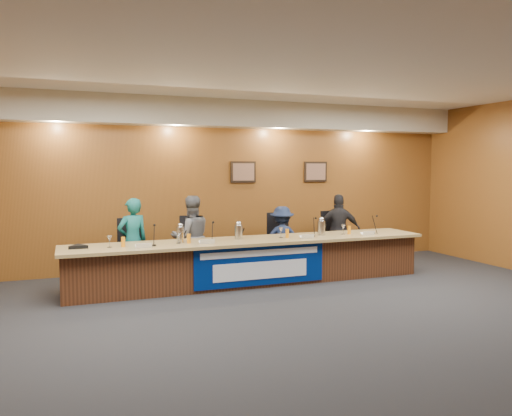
# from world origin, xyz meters

# --- Properties ---
(floor) EXTENTS (10.00, 10.00, 0.00)m
(floor) POSITION_xyz_m (0.00, 0.00, 0.00)
(floor) COLOR black
(floor) RESTS_ON ground
(ceiling) EXTENTS (10.00, 8.00, 0.04)m
(ceiling) POSITION_xyz_m (0.00, 0.00, 3.20)
(ceiling) COLOR silver
(ceiling) RESTS_ON wall_back
(wall_back) EXTENTS (10.00, 0.04, 3.20)m
(wall_back) POSITION_xyz_m (0.00, 4.00, 1.60)
(wall_back) COLOR brown
(wall_back) RESTS_ON floor
(soffit) EXTENTS (10.00, 0.50, 0.50)m
(soffit) POSITION_xyz_m (0.00, 3.75, 2.95)
(soffit) COLOR beige
(soffit) RESTS_ON wall_back
(dais_body) EXTENTS (6.00, 0.80, 0.70)m
(dais_body) POSITION_xyz_m (0.00, 2.40, 0.35)
(dais_body) COLOR #452413
(dais_body) RESTS_ON floor
(dais_top) EXTENTS (6.10, 0.95, 0.05)m
(dais_top) POSITION_xyz_m (0.00, 2.35, 0.72)
(dais_top) COLOR olive
(dais_top) RESTS_ON dais_body
(banner) EXTENTS (2.20, 0.02, 0.65)m
(banner) POSITION_xyz_m (0.00, 1.99, 0.38)
(banner) COLOR navy
(banner) RESTS_ON dais_body
(banner_text_upper) EXTENTS (2.00, 0.01, 0.10)m
(banner_text_upper) POSITION_xyz_m (0.00, 1.97, 0.58)
(banner_text_upper) COLOR silver
(banner_text_upper) RESTS_ON banner
(banner_text_lower) EXTENTS (1.60, 0.01, 0.28)m
(banner_text_lower) POSITION_xyz_m (0.00, 1.97, 0.30)
(banner_text_lower) COLOR silver
(banner_text_lower) RESTS_ON banner
(wall_photo_left) EXTENTS (0.52, 0.04, 0.42)m
(wall_photo_left) POSITION_xyz_m (0.40, 3.97, 1.85)
(wall_photo_left) COLOR black
(wall_photo_left) RESTS_ON wall_back
(wall_photo_right) EXTENTS (0.52, 0.04, 0.42)m
(wall_photo_right) POSITION_xyz_m (2.00, 3.97, 1.85)
(wall_photo_right) COLOR black
(wall_photo_right) RESTS_ON wall_back
(panelist_a) EXTENTS (0.60, 0.48, 1.43)m
(panelist_a) POSITION_xyz_m (-1.86, 3.11, 0.72)
(panelist_a) COLOR #125B58
(panelist_a) RESTS_ON floor
(panelist_b) EXTENTS (0.73, 0.58, 1.45)m
(panelist_b) POSITION_xyz_m (-0.87, 3.11, 0.73)
(panelist_b) COLOR #56575B
(panelist_b) RESTS_ON floor
(panelist_c) EXTENTS (0.88, 0.65, 1.22)m
(panelist_c) POSITION_xyz_m (0.86, 3.11, 0.61)
(panelist_c) COLOR #121D3A
(panelist_c) RESTS_ON floor
(panelist_d) EXTENTS (0.90, 0.66, 1.42)m
(panelist_d) POSITION_xyz_m (2.08, 3.11, 0.71)
(panelist_d) COLOR black
(panelist_d) RESTS_ON floor
(office_chair_a) EXTENTS (0.50, 0.50, 0.08)m
(office_chair_a) POSITION_xyz_m (-1.86, 3.21, 0.48)
(office_chair_a) COLOR black
(office_chair_a) RESTS_ON floor
(office_chair_b) EXTENTS (0.62, 0.62, 0.08)m
(office_chair_b) POSITION_xyz_m (-0.87, 3.21, 0.48)
(office_chair_b) COLOR black
(office_chair_b) RESTS_ON floor
(office_chair_c) EXTENTS (0.57, 0.57, 0.08)m
(office_chair_c) POSITION_xyz_m (0.86, 3.21, 0.48)
(office_chair_c) COLOR black
(office_chair_c) RESTS_ON floor
(office_chair_d) EXTENTS (0.55, 0.55, 0.08)m
(office_chair_d) POSITION_xyz_m (2.08, 3.21, 0.48)
(office_chair_d) COLOR black
(office_chair_d) RESTS_ON floor
(nameplate_a) EXTENTS (0.24, 0.08, 0.10)m
(nameplate_a) POSITION_xyz_m (-1.83, 2.07, 0.80)
(nameplate_a) COLOR white
(nameplate_a) RESTS_ON dais_top
(microphone_a) EXTENTS (0.07, 0.07, 0.02)m
(microphone_a) POSITION_xyz_m (-1.66, 2.22, 0.76)
(microphone_a) COLOR black
(microphone_a) RESTS_ON dais_top
(juice_glass_a) EXTENTS (0.06, 0.06, 0.15)m
(juice_glass_a) POSITION_xyz_m (-2.10, 2.30, 0.82)
(juice_glass_a) COLOR orange
(juice_glass_a) RESTS_ON dais_top
(water_glass_a) EXTENTS (0.08, 0.08, 0.18)m
(water_glass_a) POSITION_xyz_m (-2.30, 2.30, 0.84)
(water_glass_a) COLOR silver
(water_glass_a) RESTS_ON dais_top
(nameplate_b) EXTENTS (0.24, 0.08, 0.10)m
(nameplate_b) POSITION_xyz_m (-0.84, 2.12, 0.80)
(nameplate_b) COLOR white
(nameplate_b) RESTS_ON dais_top
(microphone_b) EXTENTS (0.07, 0.07, 0.02)m
(microphone_b) POSITION_xyz_m (-0.73, 2.29, 0.76)
(microphone_b) COLOR black
(microphone_b) RESTS_ON dais_top
(juice_glass_b) EXTENTS (0.06, 0.06, 0.15)m
(juice_glass_b) POSITION_xyz_m (-1.10, 2.30, 0.82)
(juice_glass_b) COLOR orange
(juice_glass_b) RESTS_ON dais_top
(water_glass_b) EXTENTS (0.08, 0.08, 0.18)m
(water_glass_b) POSITION_xyz_m (-1.25, 2.33, 0.84)
(water_glass_b) COLOR silver
(water_glass_b) RESTS_ON dais_top
(nameplate_c) EXTENTS (0.24, 0.08, 0.10)m
(nameplate_c) POSITION_xyz_m (0.89, 2.09, 0.80)
(nameplate_c) COLOR white
(nameplate_c) RESTS_ON dais_top
(microphone_c) EXTENTS (0.07, 0.07, 0.02)m
(microphone_c) POSITION_xyz_m (1.07, 2.27, 0.76)
(microphone_c) COLOR black
(microphone_c) RESTS_ON dais_top
(juice_glass_c) EXTENTS (0.06, 0.06, 0.15)m
(juice_glass_c) POSITION_xyz_m (0.61, 2.31, 0.82)
(juice_glass_c) COLOR orange
(juice_glass_c) RESTS_ON dais_top
(water_glass_c) EXTENTS (0.08, 0.08, 0.18)m
(water_glass_c) POSITION_xyz_m (0.50, 2.33, 0.84)
(water_glass_c) COLOR silver
(water_glass_c) RESTS_ON dais_top
(nameplate_d) EXTENTS (0.24, 0.08, 0.10)m
(nameplate_d) POSITION_xyz_m (2.06, 2.07, 0.80)
(nameplate_d) COLOR white
(nameplate_d) RESTS_ON dais_top
(microphone_d) EXTENTS (0.07, 0.07, 0.02)m
(microphone_d) POSITION_xyz_m (2.26, 2.22, 0.76)
(microphone_d) COLOR black
(microphone_d) RESTS_ON dais_top
(juice_glass_d) EXTENTS (0.06, 0.06, 0.15)m
(juice_glass_d) POSITION_xyz_m (1.83, 2.32, 0.82)
(juice_glass_d) COLOR orange
(juice_glass_d) RESTS_ON dais_top
(water_glass_d) EXTENTS (0.08, 0.08, 0.18)m
(water_glass_d) POSITION_xyz_m (1.70, 2.32, 0.84)
(water_glass_d) COLOR silver
(water_glass_d) RESTS_ON dais_top
(carafe_left) EXTENTS (0.12, 0.12, 0.26)m
(carafe_left) POSITION_xyz_m (-1.21, 2.39, 0.88)
(carafe_left) COLOR silver
(carafe_left) RESTS_ON dais_top
(carafe_mid) EXTENTS (0.13, 0.13, 0.23)m
(carafe_mid) POSITION_xyz_m (-0.22, 2.45, 0.87)
(carafe_mid) COLOR silver
(carafe_mid) RESTS_ON dais_top
(carafe_right) EXTENTS (0.13, 0.13, 0.26)m
(carafe_right) POSITION_xyz_m (1.29, 2.37, 0.88)
(carafe_right) COLOR silver
(carafe_right) RESTS_ON dais_top
(speakerphone) EXTENTS (0.32, 0.32, 0.05)m
(speakerphone) POSITION_xyz_m (-2.74, 2.40, 0.78)
(speakerphone) COLOR black
(speakerphone) RESTS_ON dais_top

